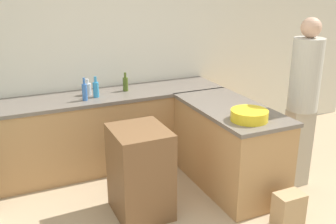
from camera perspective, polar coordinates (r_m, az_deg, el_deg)
wall_back at (r=4.84m, az=-9.69°, el=8.88°), size 8.00×0.06×2.70m
counter_back at (r=4.76m, az=-8.02°, el=-2.48°), size 2.69×0.65×0.90m
counter_peninsula at (r=4.31m, az=8.80°, el=-4.89°), size 0.69×1.40×0.90m
island_table at (r=3.77m, az=-4.06°, el=-8.68°), size 0.50×0.57×0.87m
mixing_bowl at (r=3.77m, az=11.71°, el=-0.46°), size 0.35×0.35×0.10m
dish_soap_bottle at (r=4.48m, az=-10.42°, el=3.30°), size 0.07×0.07×0.24m
vinegar_bottle_clear at (r=4.58m, az=-11.58°, el=3.34°), size 0.08×0.08×0.19m
olive_oil_bottle at (r=4.68m, az=-6.20°, el=4.11°), size 0.06×0.06×0.22m
water_bottle_blue at (r=4.38m, az=-12.00°, el=2.93°), size 0.06×0.06×0.25m
person_at_peninsula at (r=4.28m, az=18.98°, el=1.93°), size 0.31×0.31×1.82m
paper_bag at (r=3.86m, az=17.08°, el=-13.41°), size 0.27×0.18×0.33m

